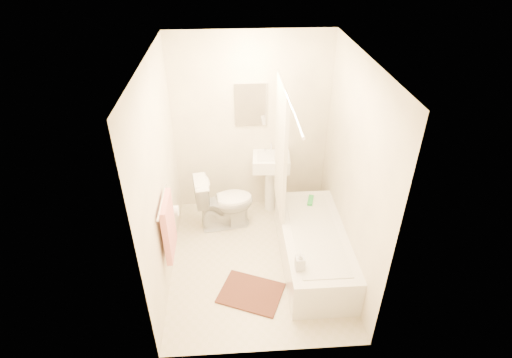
{
  "coord_description": "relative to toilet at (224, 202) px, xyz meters",
  "views": [
    {
      "loc": [
        -0.25,
        -3.47,
        3.4
      ],
      "look_at": [
        0.0,
        0.25,
        1.0
      ],
      "focal_mm": 28.0,
      "sensor_mm": 36.0,
      "label": 1
    }
  ],
  "objects": [
    {
      "name": "ceiling",
      "position": [
        0.38,
        -0.71,
        2.03
      ],
      "size": [
        2.4,
        2.4,
        0.0
      ],
      "primitive_type": "plane",
      "color": "white",
      "rests_on": "ground"
    },
    {
      "name": "towel",
      "position": [
        -0.55,
        -0.96,
        0.41
      ],
      "size": [
        0.06,
        0.45,
        0.66
      ],
      "primitive_type": "cube",
      "color": "#CC7266",
      "rests_on": "towel_bar"
    },
    {
      "name": "toilet",
      "position": [
        0.0,
        0.0,
        0.0
      ],
      "size": [
        0.81,
        0.53,
        0.74
      ],
      "primitive_type": "imported",
      "rotation": [
        0.0,
        0.0,
        1.73
      ],
      "color": "silver",
      "rests_on": "floor"
    },
    {
      "name": "wall_left",
      "position": [
        -0.62,
        -0.71,
        0.83
      ],
      "size": [
        0.02,
        2.4,
        2.4
      ],
      "primitive_type": "cube",
      "color": "beige",
      "rests_on": "ground"
    },
    {
      "name": "soap_bottle",
      "position": [
        0.76,
        -1.31,
        0.19
      ],
      "size": [
        0.1,
        0.1,
        0.21
      ],
      "primitive_type": "imported",
      "rotation": [
        0.0,
        0.0,
        0.01
      ],
      "color": "silver",
      "rests_on": "bathtub"
    },
    {
      "name": "curtain_rod",
      "position": [
        0.68,
        -0.61,
        1.63
      ],
      "size": [
        0.03,
        1.7,
        0.03
      ],
      "primitive_type": "cylinder",
      "rotation": [
        1.57,
        0.0,
        0.0
      ],
      "color": "silver",
      "rests_on": "wall_back"
    },
    {
      "name": "bath_mat",
      "position": [
        0.27,
        -1.21,
        -0.36
      ],
      "size": [
        0.79,
        0.7,
        0.02
      ],
      "primitive_type": "cube",
      "rotation": [
        0.0,
        0.0,
        -0.4
      ],
      "color": "#4F281C",
      "rests_on": "floor"
    },
    {
      "name": "floor",
      "position": [
        0.38,
        -0.71,
        -0.37
      ],
      "size": [
        2.4,
        2.4,
        0.0
      ],
      "primitive_type": "plane",
      "color": "beige",
      "rests_on": "ground"
    },
    {
      "name": "mirror",
      "position": [
        0.38,
        0.47,
        1.13
      ],
      "size": [
        0.4,
        0.03,
        0.55
      ],
      "primitive_type": "cube",
      "color": "white",
      "rests_on": "wall_back"
    },
    {
      "name": "sink",
      "position": [
        0.63,
        0.31,
        0.1
      ],
      "size": [
        0.51,
        0.42,
        0.93
      ],
      "primitive_type": null,
      "rotation": [
        0.0,
        0.0,
        -0.08
      ],
      "color": "white",
      "rests_on": "floor"
    },
    {
      "name": "towel_bar",
      "position": [
        -0.58,
        -0.96,
        0.73
      ],
      "size": [
        0.02,
        0.6,
        0.02
      ],
      "primitive_type": "cylinder",
      "rotation": [
        1.57,
        0.0,
        0.0
      ],
      "color": "silver",
      "rests_on": "wall_left"
    },
    {
      "name": "bathtub",
      "position": [
        1.02,
        -0.77,
        -0.14
      ],
      "size": [
        0.71,
        1.63,
        0.46
      ],
      "primitive_type": null,
      "color": "white",
      "rests_on": "floor"
    },
    {
      "name": "scrub_brush",
      "position": [
        1.08,
        -0.19,
        0.11
      ],
      "size": [
        0.12,
        0.21,
        0.04
      ],
      "primitive_type": "cube",
      "rotation": [
        0.0,
        0.0,
        -0.28
      ],
      "color": "green",
      "rests_on": "bathtub"
    },
    {
      "name": "wall_right",
      "position": [
        1.38,
        -0.71,
        0.83
      ],
      "size": [
        0.02,
        2.4,
        2.4
      ],
      "primitive_type": "cube",
      "color": "beige",
      "rests_on": "ground"
    },
    {
      "name": "shower_curtain",
      "position": [
        0.68,
        -0.21,
        0.85
      ],
      "size": [
        0.04,
        0.8,
        1.55
      ],
      "primitive_type": "cube",
      "color": "silver",
      "rests_on": "curtain_rod"
    },
    {
      "name": "wall_back",
      "position": [
        0.38,
        0.49,
        0.83
      ],
      "size": [
        2.0,
        0.02,
        2.4
      ],
      "primitive_type": "cube",
      "color": "beige",
      "rests_on": "ground"
    },
    {
      "name": "toilet_paper",
      "position": [
        -0.55,
        -0.59,
        0.33
      ],
      "size": [
        0.11,
        0.12,
        0.12
      ],
      "primitive_type": "cylinder",
      "rotation": [
        0.0,
        1.57,
        0.0
      ],
      "color": "white",
      "rests_on": "wall_left"
    }
  ]
}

